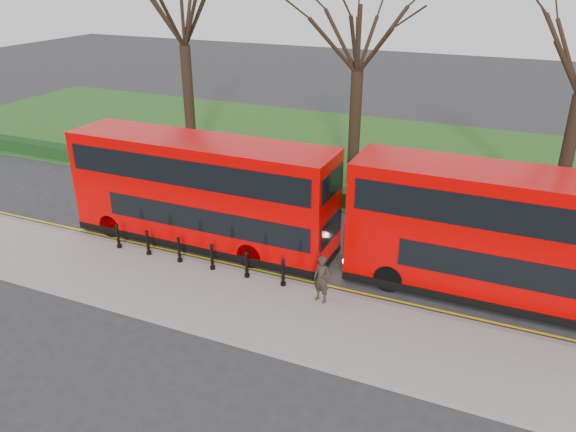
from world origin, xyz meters
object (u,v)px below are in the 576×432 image
at_px(bollard_row, 195,254).
at_px(pedestrian, 322,279).
at_px(bus_rear, 520,240).
at_px(bus_lead, 201,193).

height_order(bollard_row, pedestrian, pedestrian).
bearing_deg(bollard_row, pedestrian, -4.36).
xyz_separation_m(bollard_row, bus_rear, (11.16, 2.57, 1.65)).
distance_m(bollard_row, bus_lead, 2.77).
height_order(bollard_row, bus_rear, bus_rear).
distance_m(bollard_row, pedestrian, 5.29).
height_order(bus_rear, pedestrian, bus_rear).
xyz_separation_m(bus_rear, pedestrian, (-5.90, -2.97, -1.30)).
bearing_deg(bus_lead, bus_rear, 2.31).
distance_m(bus_lead, bus_rear, 12.07).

